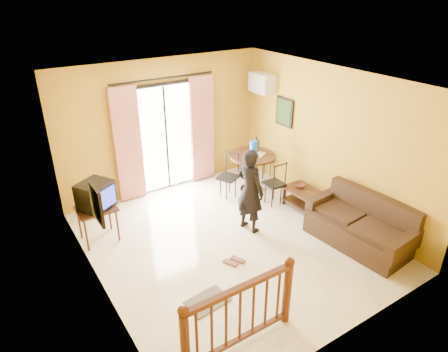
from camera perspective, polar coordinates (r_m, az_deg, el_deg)
ground at (r=7.12m, az=0.98°, el=-9.30°), size 5.00×5.00×0.00m
room_shell at (r=6.29m, az=1.10°, el=3.45°), size 5.00×5.00×5.00m
balcony_door at (r=8.46m, az=-8.24°, el=5.51°), size 2.25×0.14×2.46m
tv_table at (r=7.20m, az=-17.77°, el=-4.88°), size 0.65×0.54×0.64m
television at (r=7.06m, az=-17.86°, el=-2.64°), size 0.69×0.67×0.47m
picture_left at (r=5.37m, az=-17.69°, el=-3.89°), size 0.05×0.42×0.52m
dining_table at (r=8.52m, az=4.03°, el=2.01°), size 0.99×0.99×0.82m
water_jug at (r=8.40m, az=4.24°, el=4.04°), size 0.16×0.16×0.31m
serving_tray at (r=8.44m, az=5.12°, el=3.06°), size 0.33×0.28×0.02m
dining_chairs at (r=8.72m, az=4.39°, el=-2.20°), size 1.76×1.56×0.95m
air_conditioner at (r=8.84m, az=5.40°, el=13.09°), size 0.31×0.60×0.40m
botanical_print at (r=8.56m, az=8.63°, el=9.02°), size 0.05×0.50×0.60m
coffee_table at (r=8.04m, az=11.70°, el=-3.05°), size 0.52×0.94×0.42m
bowl at (r=8.10m, az=10.76°, el=-1.38°), size 0.23×0.23×0.07m
sofa at (r=7.30m, az=18.97°, el=-6.83°), size 1.00×1.91×0.88m
standing_person at (r=7.07m, az=3.73°, el=-2.12°), size 0.50×0.65×1.57m
stair_balustrade at (r=5.05m, az=2.31°, el=-18.72°), size 1.63×0.13×1.04m
doormat at (r=5.97m, az=-2.41°, el=-17.46°), size 0.64×0.46×0.02m
sandals at (r=6.65m, az=1.45°, el=-12.07°), size 0.34×0.27×0.03m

